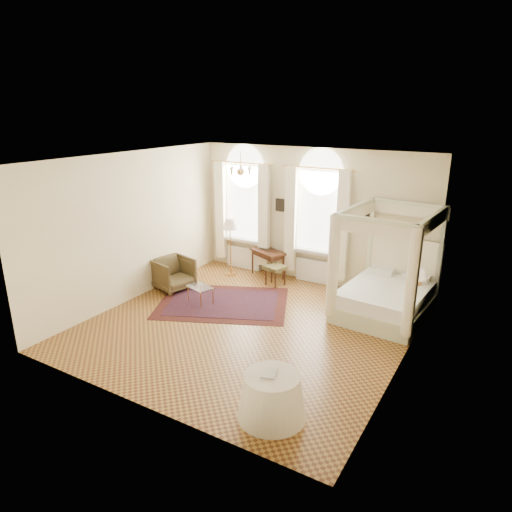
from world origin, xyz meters
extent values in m
plane|color=olive|center=(0.00, 0.00, 0.00)|extent=(6.00, 6.00, 0.00)
plane|color=#FBF2BF|center=(0.00, 3.00, 1.65)|extent=(6.00, 0.00, 6.00)
plane|color=#FBF2BF|center=(0.00, -3.00, 1.65)|extent=(6.00, 0.00, 6.00)
plane|color=#FBF2BF|center=(-3.00, 0.00, 1.65)|extent=(0.00, 6.00, 6.00)
plane|color=#FBF2BF|center=(3.00, 0.00, 1.65)|extent=(0.00, 6.00, 6.00)
plane|color=white|center=(0.00, 0.00, 3.30)|extent=(6.00, 6.00, 0.00)
cube|color=white|center=(-1.90, 2.97, 1.80)|extent=(1.10, 0.04, 1.90)
cylinder|color=white|center=(-1.90, 2.97, 2.75)|extent=(1.10, 0.04, 1.10)
cube|color=white|center=(-1.90, 2.88, 0.81)|extent=(1.32, 0.24, 0.08)
cube|color=white|center=(-2.57, 2.80, 1.55)|extent=(0.28, 0.14, 2.60)
cube|color=white|center=(-1.23, 2.80, 1.55)|extent=(0.28, 0.14, 2.60)
cube|color=white|center=(-1.90, 2.90, 0.30)|extent=(1.00, 0.12, 0.58)
cube|color=white|center=(0.20, 2.97, 1.80)|extent=(1.10, 0.04, 1.90)
cylinder|color=white|center=(0.20, 2.97, 2.75)|extent=(1.10, 0.04, 1.10)
cube|color=white|center=(0.20, 2.88, 0.81)|extent=(1.32, 0.24, 0.08)
cube|color=white|center=(-0.47, 2.80, 1.55)|extent=(0.28, 0.14, 2.60)
cube|color=white|center=(0.87, 2.80, 1.55)|extent=(0.28, 0.14, 2.60)
cube|color=white|center=(0.20, 2.90, 0.30)|extent=(1.00, 0.12, 0.58)
cylinder|color=#C98D43|center=(-0.90, 1.20, 3.10)|extent=(0.02, 0.02, 0.40)
sphere|color=#C98D43|center=(-0.90, 1.20, 2.88)|extent=(0.16, 0.16, 0.16)
sphere|color=#F6DFBF|center=(-0.68, 1.20, 2.95)|extent=(0.07, 0.07, 0.07)
sphere|color=#F6DFBF|center=(-0.79, 1.39, 2.95)|extent=(0.07, 0.07, 0.07)
sphere|color=#F6DFBF|center=(-1.01, 1.39, 2.95)|extent=(0.07, 0.07, 0.07)
sphere|color=#F6DFBF|center=(-1.12, 1.20, 2.95)|extent=(0.07, 0.07, 0.07)
sphere|color=#F6DFBF|center=(-1.01, 1.01, 2.95)|extent=(0.07, 0.07, 0.07)
sphere|color=#F6DFBF|center=(-0.79, 1.01, 2.95)|extent=(0.07, 0.07, 0.07)
cube|color=black|center=(-0.85, 2.97, 1.85)|extent=(0.26, 0.03, 0.32)
cube|color=black|center=(1.45, 2.97, 1.95)|extent=(0.22, 0.03, 0.26)
cube|color=beige|center=(2.22, 1.88, 0.18)|extent=(1.81, 2.17, 0.35)
cube|color=white|center=(2.22, 1.88, 0.49)|extent=(1.71, 2.07, 0.27)
cube|color=white|center=(2.30, 2.86, 0.88)|extent=(1.66, 0.21, 1.17)
cube|color=beige|center=(1.53, 2.90, 1.12)|extent=(0.09, 0.09, 2.24)
cube|color=beige|center=(3.06, 2.78, 1.12)|extent=(0.09, 0.09, 2.24)
cube|color=beige|center=(1.37, 0.97, 1.12)|extent=(0.09, 0.09, 2.24)
cube|color=beige|center=(2.91, 0.85, 1.12)|extent=(0.09, 0.09, 2.24)
cube|color=beige|center=(2.29, 2.84, 2.24)|extent=(1.66, 0.21, 0.08)
cube|color=beige|center=(2.14, 0.91, 2.24)|extent=(1.66, 0.21, 0.08)
cube|color=beige|center=(1.45, 1.94, 2.24)|extent=(0.24, 2.05, 0.08)
cube|color=beige|center=(2.99, 1.82, 2.24)|extent=(0.24, 2.05, 0.08)
cube|color=white|center=(2.29, 2.84, 2.11)|extent=(1.71, 0.17, 0.27)
cube|color=white|center=(2.14, 0.91, 2.11)|extent=(1.71, 0.17, 0.27)
cube|color=white|center=(1.45, 1.94, 2.11)|extent=(0.21, 2.10, 0.27)
cube|color=white|center=(2.99, 1.82, 2.11)|extent=(0.21, 2.10, 0.27)
cylinder|color=white|center=(1.37, 0.97, 1.22)|extent=(0.21, 0.21, 2.05)
cylinder|color=white|center=(2.91, 0.85, 1.22)|extent=(0.21, 0.21, 2.05)
cube|color=#3D1C10|center=(2.70, 2.33, 0.28)|extent=(0.40, 0.37, 0.55)
cylinder|color=#C98D43|center=(2.76, 2.39, 0.66)|extent=(0.12, 0.12, 0.21)
cone|color=#F6DFBF|center=(2.76, 2.39, 0.87)|extent=(0.29, 0.29, 0.23)
cube|color=#3D1C10|center=(-1.03, 2.66, 0.67)|extent=(1.05, 0.82, 0.06)
cube|color=#3D1C10|center=(-1.03, 2.66, 0.59)|extent=(0.93, 0.69, 0.09)
cylinder|color=#3D1C10|center=(-1.34, 3.00, 0.33)|extent=(0.05, 0.05, 0.65)
cylinder|color=#3D1C10|center=(-0.58, 2.67, 0.33)|extent=(0.05, 0.05, 0.65)
cylinder|color=#3D1C10|center=(-1.48, 2.66, 0.33)|extent=(0.05, 0.05, 0.65)
cylinder|color=#3D1C10|center=(-0.73, 2.33, 0.33)|extent=(0.05, 0.05, 0.65)
imported|color=black|center=(-1.15, 2.76, 0.71)|extent=(0.38, 0.29, 0.03)
cube|color=#4F4721|center=(-0.57, 2.23, 0.46)|extent=(0.54, 0.54, 0.09)
cylinder|color=#3D1C10|center=(-0.77, 2.12, 0.21)|extent=(0.04, 0.04, 0.41)
cylinder|color=#3D1C10|center=(-0.46, 2.02, 0.21)|extent=(0.04, 0.04, 0.41)
cylinder|color=#3D1C10|center=(-0.68, 2.43, 0.21)|extent=(0.04, 0.04, 0.41)
cylinder|color=#3D1C10|center=(-0.37, 2.34, 0.21)|extent=(0.04, 0.04, 0.41)
imported|color=#45371D|center=(-2.57, 0.77, 0.38)|extent=(1.02, 1.00, 0.77)
cube|color=silver|center=(-1.50, 0.42, 0.38)|extent=(0.67, 0.56, 0.02)
cylinder|color=#C98D43|center=(-1.78, 0.34, 0.19)|extent=(0.02, 0.02, 0.38)
cylinder|color=#C98D43|center=(-1.31, 0.18, 0.19)|extent=(0.02, 0.02, 0.38)
cylinder|color=#C98D43|center=(-1.68, 0.65, 0.19)|extent=(0.02, 0.02, 0.38)
cylinder|color=#C98D43|center=(-1.21, 0.49, 0.19)|extent=(0.02, 0.02, 0.38)
cylinder|color=#C98D43|center=(-1.93, 2.30, 0.01)|extent=(0.27, 0.27, 0.03)
cylinder|color=#C98D43|center=(-1.93, 2.30, 0.67)|extent=(0.04, 0.04, 1.33)
cone|color=#F6DFBF|center=(-1.93, 2.30, 1.38)|extent=(0.39, 0.39, 0.28)
cube|color=#471811|center=(-1.06, 0.66, 0.00)|extent=(3.43, 3.03, 0.01)
cube|color=black|center=(-1.06, 0.66, 0.01)|extent=(2.84, 2.44, 0.01)
cone|color=silver|center=(1.78, -2.25, 0.32)|extent=(0.98, 0.98, 0.63)
cylinder|color=silver|center=(1.78, -2.25, 0.65)|extent=(0.80, 0.80, 0.04)
imported|color=black|center=(1.63, -2.26, 0.68)|extent=(0.25, 0.30, 0.02)
camera|label=1|loc=(4.36, -7.06, 4.19)|focal=32.00mm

